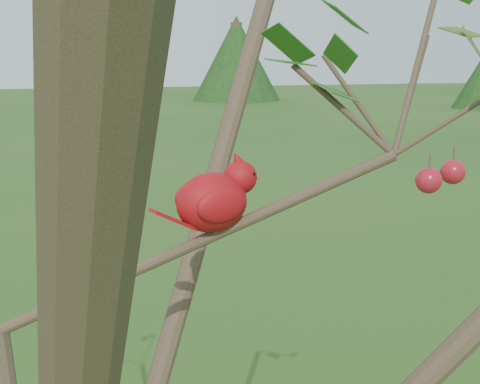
# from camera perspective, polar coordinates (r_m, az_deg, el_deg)

# --- Properties ---
(crabapple_tree) EXTENTS (2.35, 2.05, 2.95)m
(crabapple_tree) POSITION_cam_1_polar(r_m,az_deg,el_deg) (0.89, -16.87, -3.97)
(crabapple_tree) COLOR #3D2D20
(crabapple_tree) RESTS_ON ground
(cardinal) EXTENTS (0.18, 0.12, 0.13)m
(cardinal) POSITION_cam_1_polar(r_m,az_deg,el_deg) (1.00, -2.12, -0.58)
(cardinal) COLOR #A70E16
(cardinal) RESTS_ON ground
(distant_trees) EXTENTS (35.69, 10.99, 3.73)m
(distant_trees) POSITION_cam_1_polar(r_m,az_deg,el_deg) (26.38, -11.06, 10.35)
(distant_trees) COLOR #3D2D20
(distant_trees) RESTS_ON ground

